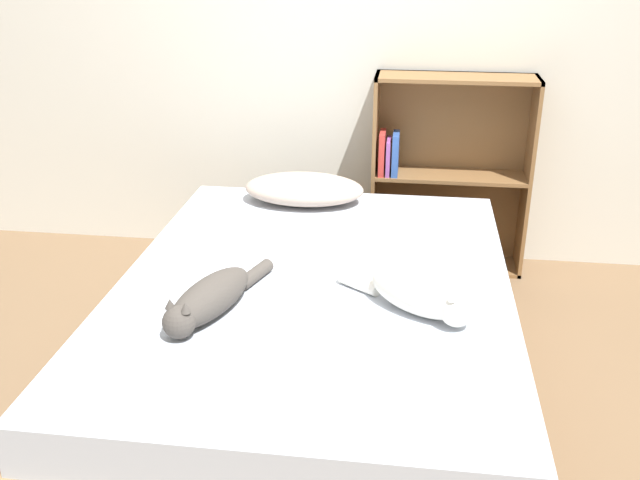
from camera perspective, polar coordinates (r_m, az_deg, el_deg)
name	(u,v)px	position (r m, az deg, el deg)	size (l,w,h in m)	color
ground_plane	(315,387)	(3.04, -0.40, -11.70)	(8.00, 8.00, 0.00)	brown
wall_back	(352,33)	(3.95, 2.58, 16.20)	(8.00, 0.06, 2.50)	silver
bed	(315,336)	(2.90, -0.41, -7.69)	(1.55, 2.09, 0.51)	#99754C
pillow	(304,189)	(3.54, -1.28, 4.11)	(0.59, 0.35, 0.14)	#B29E8E
cat_light	(421,294)	(2.53, 8.07, -4.33)	(0.50, 0.39, 0.16)	white
cat_dark	(209,299)	(2.53, -8.86, -4.66)	(0.29, 0.61, 0.14)	#47423D
bookshelf	(446,171)	(3.97, 10.02, 5.44)	(0.84, 0.26, 1.07)	brown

